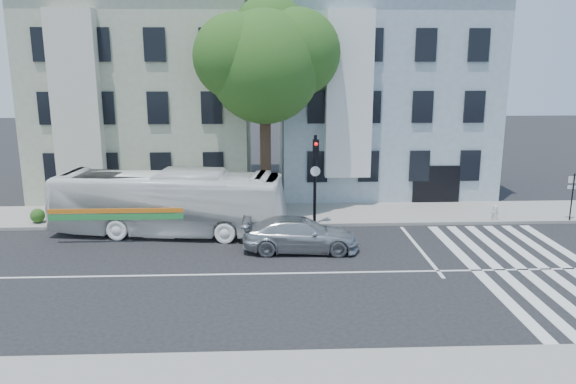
{
  "coord_description": "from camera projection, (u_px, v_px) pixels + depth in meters",
  "views": [
    {
      "loc": [
        -0.08,
        -19.84,
        7.84
      ],
      "look_at": [
        0.92,
        3.2,
        2.4
      ],
      "focal_mm": 35.0,
      "sensor_mm": 36.0,
      "label": 1
    }
  ],
  "objects": [
    {
      "name": "building_left",
      "position": [
        150.0,
        99.0,
        34.12
      ],
      "size": [
        12.0,
        10.0,
        11.0
      ],
      "primitive_type": "cube",
      "color": "#A3A48A",
      "rests_on": "ground"
    },
    {
      "name": "sedan",
      "position": [
        300.0,
        234.0,
        23.52
      ],
      "size": [
        2.21,
        4.96,
        1.41
      ],
      "primitive_type": "imported",
      "rotation": [
        0.0,
        0.0,
        1.52
      ],
      "color": "#B5B8BD",
      "rests_on": "ground"
    },
    {
      "name": "fire_hydrant",
      "position": [
        495.0,
        212.0,
        27.57
      ],
      "size": [
        0.44,
        0.3,
        0.77
      ],
      "rotation": [
        0.0,
        0.0,
        0.41
      ],
      "color": "#BBBBB6",
      "rests_on": "sidewalk_far"
    },
    {
      "name": "hedge",
      "position": [
        126.0,
        215.0,
        27.31
      ],
      "size": [
        8.53,
        1.27,
        0.7
      ],
      "primitive_type": null,
      "rotation": [
        0.0,
        0.0,
        -0.05
      ],
      "color": "#356320",
      "rests_on": "sidewalk_far"
    },
    {
      "name": "traffic_signal",
      "position": [
        315.0,
        169.0,
        26.31
      ],
      "size": [
        0.47,
        0.54,
        4.44
      ],
      "rotation": [
        0.0,
        0.0,
        -0.07
      ],
      "color": "black",
      "rests_on": "ground"
    },
    {
      "name": "building_right",
      "position": [
        378.0,
        99.0,
        34.71
      ],
      "size": [
        12.0,
        10.0,
        11.0
      ],
      "primitive_type": "cube",
      "color": "#8999A3",
      "rests_on": "ground"
    },
    {
      "name": "sidewalk_far",
      "position": [
        266.0,
        215.0,
        28.86
      ],
      "size": [
        80.0,
        4.0,
        0.15
      ],
      "primitive_type": "cube",
      "color": "gray",
      "rests_on": "ground"
    },
    {
      "name": "street_tree",
      "position": [
        266.0,
        60.0,
        27.79
      ],
      "size": [
        7.3,
        5.9,
        11.1
      ],
      "color": "#2D2116",
      "rests_on": "ground"
    },
    {
      "name": "far_sign_pole",
      "position": [
        572.0,
        190.0,
        27.32
      ],
      "size": [
        0.42,
        0.2,
        2.34
      ],
      "rotation": [
        0.0,
        0.0,
        -0.23
      ],
      "color": "black",
      "rests_on": "sidewalk_far"
    },
    {
      "name": "bus",
      "position": [
        169.0,
        203.0,
        25.62
      ],
      "size": [
        3.91,
        10.92,
        2.98
      ],
      "primitive_type": "imported",
      "rotation": [
        0.0,
        0.0,
        1.44
      ],
      "color": "white",
      "rests_on": "ground"
    },
    {
      "name": "ground",
      "position": [
        267.0,
        274.0,
        21.1
      ],
      "size": [
        120.0,
        120.0,
        0.0
      ],
      "primitive_type": "plane",
      "color": "black",
      "rests_on": "ground"
    }
  ]
}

